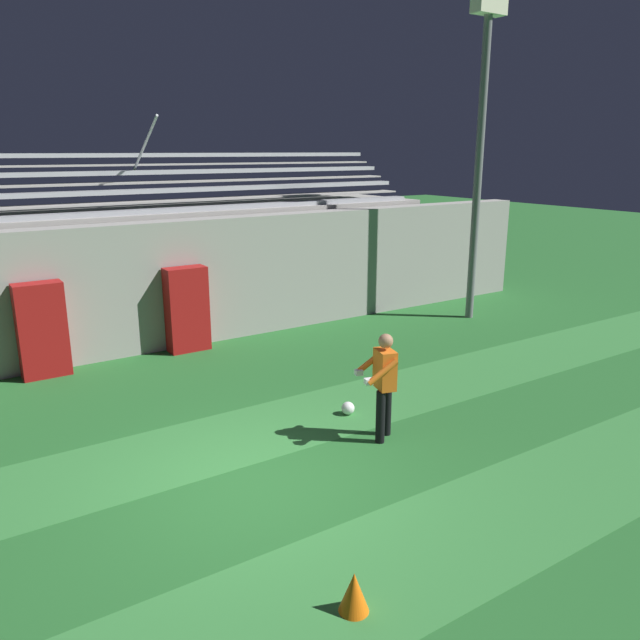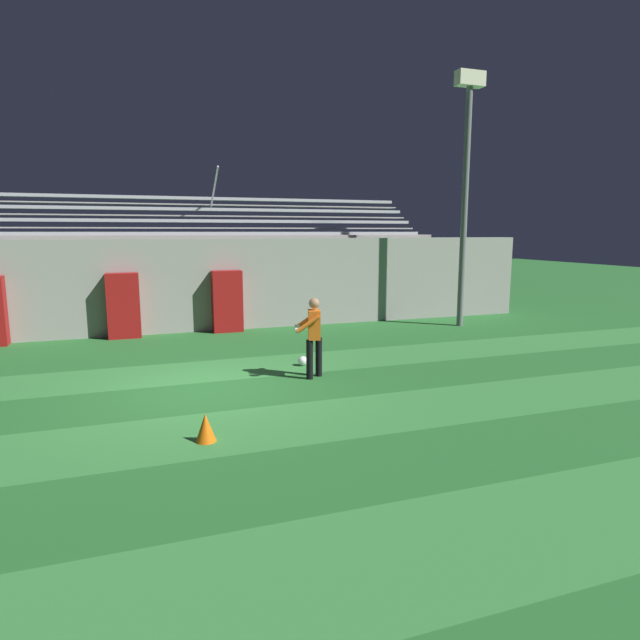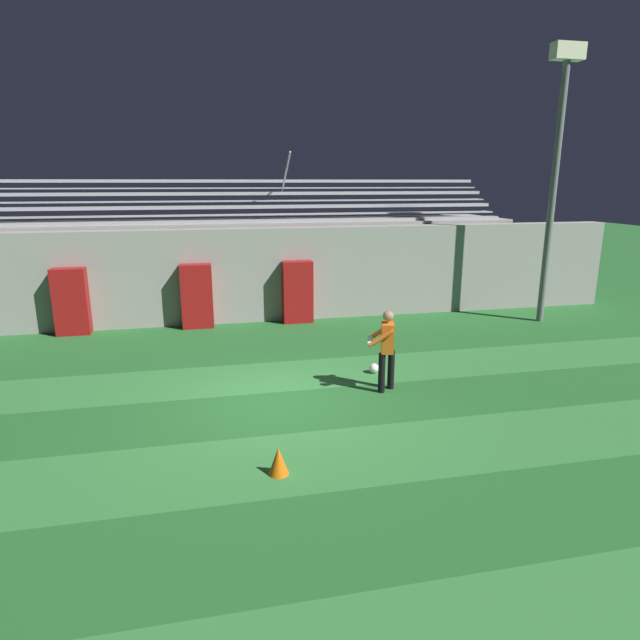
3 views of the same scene
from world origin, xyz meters
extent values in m
plane|color=#236028|center=(0.00, 0.00, 0.00)|extent=(80.00, 80.00, 0.00)
cube|color=#337A38|center=(0.00, -6.00, 0.00)|extent=(28.00, 1.86, 0.01)
cube|color=#337A38|center=(0.00, -2.27, 0.00)|extent=(28.00, 1.86, 0.01)
cube|color=#337A38|center=(0.00, 1.45, 0.00)|extent=(28.00, 1.86, 0.01)
cube|color=#999691|center=(0.00, 6.50, 1.40)|extent=(24.00, 0.60, 2.80)
cube|color=maroon|center=(-1.47, 5.95, 0.93)|extent=(0.89, 0.44, 1.85)
cube|color=maroon|center=(1.47, 5.95, 0.93)|extent=(0.89, 0.44, 1.85)
cube|color=#999691|center=(0.00, 8.50, 1.45)|extent=(18.00, 3.20, 2.90)
cube|color=#A8AAB2|center=(0.00, 7.25, 2.95)|extent=(17.10, 0.36, 0.10)
cube|color=#999691|center=(0.00, 7.05, 2.72)|extent=(17.10, 0.60, 0.04)
cube|color=#A8AAB2|center=(0.00, 7.95, 3.35)|extent=(17.10, 0.36, 0.10)
cube|color=#999691|center=(0.00, 7.75, 3.12)|extent=(17.10, 0.60, 0.04)
cube|color=#A8AAB2|center=(0.00, 8.65, 3.75)|extent=(17.10, 0.36, 0.10)
cube|color=#999691|center=(0.00, 8.45, 3.52)|extent=(17.10, 0.60, 0.04)
cube|color=#A8AAB2|center=(0.00, 9.35, 4.15)|extent=(17.10, 0.36, 0.10)
cube|color=#999691|center=(0.00, 9.15, 3.92)|extent=(17.10, 0.60, 0.04)
cylinder|color=#A8AAB2|center=(1.49, 8.05, 4.40)|extent=(0.06, 1.93, 1.25)
cylinder|color=slate|center=(8.73, 4.53, 3.67)|extent=(0.20, 0.20, 7.33)
cube|color=#F2EDCC|center=(8.73, 4.53, 7.55)|extent=(0.90, 0.36, 0.44)
cylinder|color=black|center=(2.16, 0.09, 0.41)|extent=(0.17, 0.17, 0.82)
cylinder|color=black|center=(2.42, 0.25, 0.41)|extent=(0.17, 0.17, 0.82)
cube|color=orange|center=(2.29, 0.17, 1.12)|extent=(0.33, 0.43, 0.60)
sphere|color=#A37556|center=(2.29, 0.17, 1.56)|extent=(0.22, 0.22, 0.22)
cylinder|color=orange|center=(2.09, -0.02, 1.17)|extent=(0.48, 0.22, 0.37)
cylinder|color=orange|center=(2.22, 0.44, 1.17)|extent=(0.48, 0.22, 0.37)
cube|color=silver|center=(1.91, 0.07, 1.04)|extent=(0.14, 0.14, 0.08)
cube|color=silver|center=(2.02, 0.46, 1.04)|extent=(0.14, 0.14, 0.08)
sphere|color=white|center=(2.36, 1.19, 0.11)|extent=(0.22, 0.22, 0.22)
cone|color=orange|center=(-0.30, -2.58, 0.21)|extent=(0.30, 0.30, 0.42)
camera|label=1|loc=(-3.34, -6.61, 4.27)|focal=35.00mm
camera|label=2|loc=(-1.17, -10.06, 3.00)|focal=30.00mm
camera|label=3|loc=(-1.18, -9.53, 4.13)|focal=30.00mm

